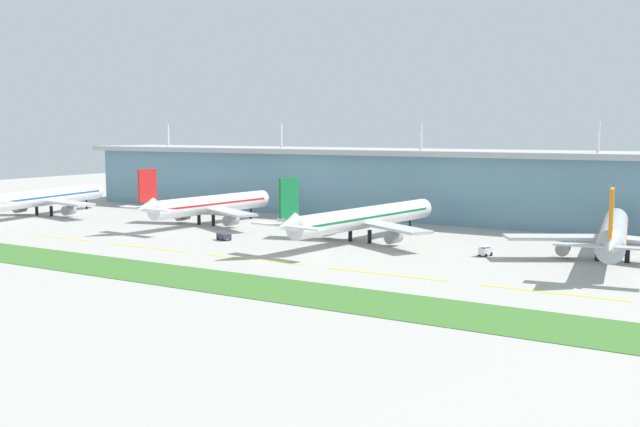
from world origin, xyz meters
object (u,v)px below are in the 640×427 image
Objects in this scene: airliner_nearest at (46,197)px; baggage_cart at (485,251)px; airliner_center at (363,218)px; pushback_tug at (224,236)px; airliner_near_middle at (209,205)px; airliner_far_middle at (613,233)px.

airliner_nearest is 160.62m from baggage_cart.
airliner_center is (124.72, 3.29, 0.01)m from airliner_nearest.
airliner_nearest is 12.80× the size of pushback_tug.
airliner_center reaches higher than baggage_cart.
pushback_tug is at bearing -43.70° from airliner_near_middle.
airliner_nearest and airliner_center have the same top height.
baggage_cart is 0.78× the size of pushback_tug.
airliner_nearest is 0.91× the size of airliner_center.
airliner_center is 36.55m from baggage_cart.
airliner_near_middle is at bearing 174.09° from airliner_center.
airliner_far_middle is 99.59m from pushback_tug.
airliner_far_middle is (121.45, -2.04, 0.01)m from airliner_near_middle.
airliner_far_middle reaches higher than baggage_cart.
airliner_near_middle is 58.78m from airliner_center.
airliner_nearest is 66.91m from airliner_near_middle.
pushback_tug is at bearing -8.71° from airliner_nearest.
pushback_tug is (-69.98, -11.97, -0.16)m from baggage_cart.
baggage_cart is (35.80, -5.19, -5.19)m from airliner_center.
airliner_nearest is 124.77m from airliner_center.
airliner_near_middle reaches higher than pushback_tug.
baggage_cart is (160.53, -1.90, -5.19)m from airliner_nearest.
baggage_cart is (94.27, -11.24, -5.18)m from airliner_near_middle.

